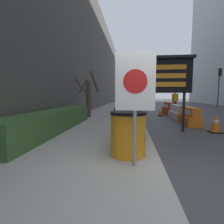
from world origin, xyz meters
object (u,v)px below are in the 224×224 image
(jersey_barrier_orange_near, at_px, (189,117))
(jersey_barrier_red_striped, at_px, (168,109))
(jersey_barrier_white, at_px, (177,112))
(barrel_drum_middle, at_px, (128,126))
(warning_sign, at_px, (135,89))
(barrel_drum_foreground, at_px, (128,133))
(traffic_cone_near, at_px, (216,123))
(message_board, at_px, (159,76))
(traffic_cone_mid, at_px, (161,111))
(traffic_light_near_curb, at_px, (142,84))
(traffic_light_far_side, at_px, (219,79))
(traffic_cone_far, at_px, (165,108))
(pedestrian_worker, at_px, (175,99))

(jersey_barrier_orange_near, xyz_separation_m, jersey_barrier_red_striped, (0.00, 4.77, 0.01))
(jersey_barrier_white, bearing_deg, barrel_drum_middle, -113.45)
(warning_sign, bearing_deg, barrel_drum_foreground, 102.14)
(jersey_barrier_orange_near, distance_m, traffic_cone_near, 1.83)
(jersey_barrier_red_striped, bearing_deg, barrel_drum_foreground, -105.91)
(jersey_barrier_orange_near, distance_m, jersey_barrier_red_striped, 4.77)
(message_board, xyz_separation_m, traffic_cone_mid, (0.96, 5.13, -1.82))
(traffic_cone_near, height_order, traffic_light_near_curb, traffic_light_near_curb)
(traffic_light_far_side, bearing_deg, traffic_cone_far, -135.76)
(jersey_barrier_red_striped, bearing_deg, warning_sign, -104.48)
(traffic_cone_near, xyz_separation_m, traffic_cone_mid, (-1.16, 5.25, -0.05))
(traffic_light_far_side, xyz_separation_m, pedestrian_worker, (-6.02, -5.26, -2.11))
(traffic_cone_far, bearing_deg, message_board, -102.54)
(pedestrian_worker, bearing_deg, jersey_barrier_red_striped, -138.70)
(jersey_barrier_white, relative_size, traffic_cone_mid, 3.17)
(barrel_drum_middle, height_order, jersey_barrier_orange_near, barrel_drum_middle)
(traffic_cone_near, bearing_deg, jersey_barrier_red_striped, 93.43)
(jersey_barrier_white, bearing_deg, warning_sign, -108.64)
(jersey_barrier_orange_near, relative_size, traffic_cone_far, 2.35)
(traffic_cone_near, relative_size, traffic_light_far_side, 0.17)
(jersey_barrier_orange_near, bearing_deg, jersey_barrier_white, 90.00)
(jersey_barrier_orange_near, bearing_deg, barrel_drum_middle, -123.98)
(barrel_drum_middle, relative_size, traffic_light_far_side, 0.21)
(barrel_drum_foreground, xyz_separation_m, jersey_barrier_red_striped, (2.81, 9.85, -0.25))
(traffic_cone_mid, distance_m, traffic_cone_far, 2.11)
(jersey_barrier_red_striped, xyz_separation_m, traffic_cone_far, (-0.13, 0.71, 0.01))
(warning_sign, height_order, message_board, message_board)
(barrel_drum_foreground, bearing_deg, pedestrian_worker, 72.61)
(barrel_drum_middle, bearing_deg, jersey_barrier_red_striped, 72.48)
(message_board, relative_size, traffic_cone_far, 3.62)
(jersey_barrier_orange_near, distance_m, jersey_barrier_white, 2.32)
(warning_sign, xyz_separation_m, traffic_cone_near, (3.08, 3.86, -1.14))
(traffic_light_near_curb, bearing_deg, jersey_barrier_orange_near, -80.52)
(traffic_cone_mid, relative_size, pedestrian_worker, 0.38)
(warning_sign, xyz_separation_m, jersey_barrier_orange_near, (2.69, 5.65, -1.15))
(barrel_drum_middle, bearing_deg, traffic_cone_near, 36.80)
(message_board, height_order, traffic_light_far_side, traffic_light_far_side)
(barrel_drum_foreground, distance_m, warning_sign, 1.06)
(pedestrian_worker, bearing_deg, traffic_cone_far, -149.63)
(barrel_drum_middle, xyz_separation_m, jersey_barrier_white, (2.83, 6.52, -0.27))
(barrel_drum_middle, xyz_separation_m, jersey_barrier_orange_near, (2.83, 4.20, -0.26))
(traffic_light_near_curb, bearing_deg, barrel_drum_middle, -94.80)
(warning_sign, distance_m, jersey_barrier_orange_near, 6.36)
(traffic_cone_near, height_order, pedestrian_worker, pedestrian_worker)
(warning_sign, distance_m, traffic_light_near_curb, 15.58)
(jersey_barrier_orange_near, relative_size, traffic_cone_near, 2.45)
(jersey_barrier_white, xyz_separation_m, traffic_cone_far, (-0.13, 3.15, 0.04))
(jersey_barrier_white, bearing_deg, traffic_cone_far, 92.41)
(jersey_barrier_orange_near, bearing_deg, pedestrian_worker, 81.76)
(jersey_barrier_orange_near, distance_m, traffic_cone_far, 5.48)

